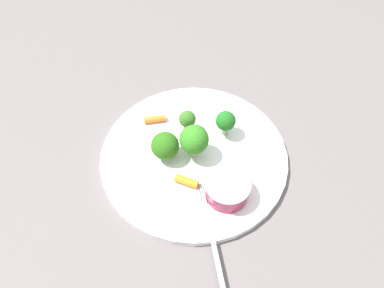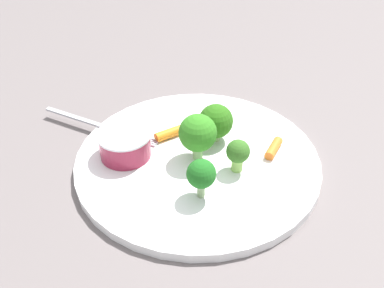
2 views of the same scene
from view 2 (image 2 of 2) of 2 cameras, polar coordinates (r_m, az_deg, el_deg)
The scene contains 10 objects.
ground_plane at distance 0.59m, azimuth 0.68°, elevation -2.65°, with size 2.40×2.40×0.00m, color #645B5B.
plate at distance 0.58m, azimuth 0.68°, elevation -2.20°, with size 0.30×0.30×0.01m, color white.
sauce_cup at distance 0.58m, azimuth -8.28°, elevation -0.03°, with size 0.07×0.07×0.03m.
broccoli_floret_0 at distance 0.55m, azimuth 0.03°, elevation 1.35°, with size 0.05×0.05×0.06m.
broccoli_floret_1 at distance 0.59m, azimuth 2.96°, elevation 2.79°, with size 0.04×0.04×0.05m.
broccoli_floret_2 at distance 0.55m, azimuth 5.68°, elevation -1.10°, with size 0.03×0.03×0.04m.
broccoli_floret_3 at distance 0.51m, azimuth 1.15°, elevation -3.77°, with size 0.03×0.03×0.05m.
carrot_stick_0 at distance 0.61m, azimuth -3.12°, elevation 1.17°, with size 0.01×0.01×0.04m, color orange.
carrot_stick_1 at distance 0.59m, azimuth 10.03°, elevation -0.52°, with size 0.01×0.01×0.04m, color orange.
fork at distance 0.64m, azimuth -11.09°, elevation 2.18°, with size 0.17×0.08×0.00m.
Camera 2 is at (-0.33, 0.30, 0.38)m, focal length 43.30 mm.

